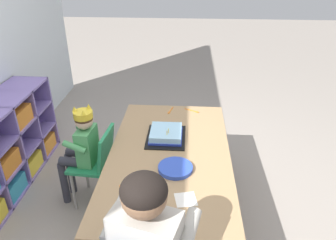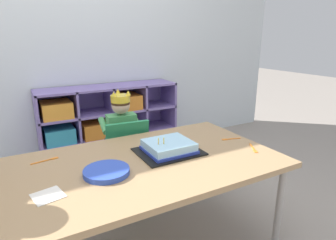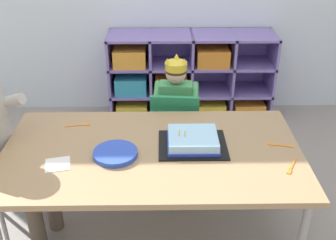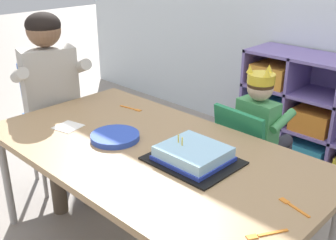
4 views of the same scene
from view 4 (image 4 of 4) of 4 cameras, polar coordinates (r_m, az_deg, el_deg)
storage_cubby_shelf at (r=2.90m, az=21.81°, el=-0.51°), size 1.36×0.35×0.75m
activity_table at (r=1.83m, az=-2.46°, el=-4.99°), size 1.55×0.84×0.57m
classroom_chair_blue at (r=2.21m, az=10.99°, el=-4.42°), size 0.35×0.33×0.65m
child_with_crown at (r=2.23m, az=12.94°, el=-0.44°), size 0.31×0.31×0.85m
classroom_chair_adult_side at (r=2.59m, az=-15.94°, el=1.06°), size 0.39×0.38×0.76m
adult_helper_seated at (r=2.42m, az=-15.72°, el=4.56°), size 0.47×0.46×1.07m
birthday_cake_on_tray at (r=1.69m, az=3.53°, el=-4.93°), size 0.36×0.29×0.10m
paper_plate_stack at (r=1.90m, az=-7.36°, el=-2.32°), size 0.22×0.22×0.03m
paper_napkin_square at (r=2.08m, az=-13.70°, el=-0.91°), size 0.14×0.14×0.00m
fork_scattered_mid_table at (r=2.25m, az=-5.05°, el=1.60°), size 0.14×0.04×0.00m
fork_near_child_seat at (r=1.49m, az=16.90°, el=-11.36°), size 0.13×0.05×0.00m
fork_at_table_front_edge at (r=1.34m, az=13.26°, el=-15.21°), size 0.08×0.13×0.00m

